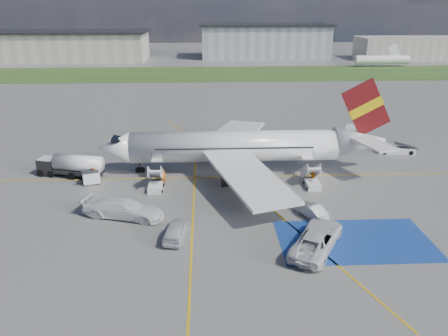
{
  "coord_description": "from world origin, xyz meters",
  "views": [
    {
      "loc": [
        -3.66,
        -38.55,
        20.66
      ],
      "look_at": [
        -1.6,
        6.09,
        3.5
      ],
      "focal_mm": 35.0,
      "sensor_mm": 36.0,
      "label": 1
    }
  ],
  "objects": [
    {
      "name": "crew_nose",
      "position": [
        -17.16,
        11.21,
        0.9
      ],
      "size": [
        1.1,
        1.1,
        1.8
      ],
      "primitive_type": "imported",
      "rotation": [
        0.0,
        0.0,
        -0.82
      ],
      "color": "orange",
      "rests_on": "ground"
    },
    {
      "name": "gpu_cart",
      "position": [
        -17.37,
        10.62,
        0.73
      ],
      "size": [
        2.23,
        1.79,
        1.62
      ],
      "rotation": [
        0.0,
        0.0,
        0.34
      ],
      "color": "white",
      "rests_on": "ground"
    },
    {
      "name": "airstairs_fwd",
      "position": [
        -9.5,
        8.7,
        0.62
      ],
      "size": [
        1.9,
        5.2,
        3.6
      ],
      "color": "white",
      "rests_on": "ground"
    },
    {
      "name": "terminal_west",
      "position": [
        -55.0,
        130.0,
        5.0
      ],
      "size": [
        60.0,
        22.0,
        10.0
      ],
      "primitive_type": "cube",
      "color": "gray",
      "rests_on": "ground"
    },
    {
      "name": "car_silver_b",
      "position": [
        7.02,
        1.04,
        0.68
      ],
      "size": [
        3.08,
        4.36,
        1.37
      ],
      "primitive_type": "imported",
      "rotation": [
        0.0,
        0.0,
        3.58
      ],
      "color": "#ACAEB3",
      "rests_on": "ground"
    },
    {
      "name": "taxiway_line_cross",
      "position": [
        -5.0,
        -10.0,
        0.01
      ],
      "size": [
        0.2,
        60.0,
        0.01
      ],
      "primitive_type": "cube",
      "color": "gold",
      "rests_on": "ground"
    },
    {
      "name": "airliner",
      "position": [
        1.51,
        14.0,
        3.39
      ],
      "size": [
        36.81,
        32.95,
        11.92
      ],
      "color": "white",
      "rests_on": "ground"
    },
    {
      "name": "car_silver_a",
      "position": [
        -6.42,
        -2.72,
        0.82
      ],
      "size": [
        2.72,
        5.07,
        1.64
      ],
      "primitive_type": "imported",
      "rotation": [
        0.0,
        0.0,
        2.97
      ],
      "color": "silver",
      "rests_on": "ground"
    },
    {
      "name": "taxiway_line_diag",
      "position": [
        0.0,
        12.0,
        0.01
      ],
      "size": [
        20.71,
        56.45,
        0.01
      ],
      "primitive_type": "cube",
      "rotation": [
        0.0,
        0.0,
        0.35
      ],
      "color": "gold",
      "rests_on": "ground"
    },
    {
      "name": "fuel_tanker",
      "position": [
        -20.42,
        13.24,
        1.2
      ],
      "size": [
        8.63,
        4.38,
        2.85
      ],
      "rotation": [
        0.0,
        0.0,
        -0.27
      ],
      "color": "black",
      "rests_on": "ground"
    },
    {
      "name": "crew_fwd",
      "position": [
        -8.68,
        10.16,
        0.89
      ],
      "size": [
        0.76,
        0.63,
        1.79
      ],
      "primitive_type": "imported",
      "rotation": [
        0.0,
        0.0,
        0.36
      ],
      "color": "orange",
      "rests_on": "ground"
    },
    {
      "name": "taxiway_line_main",
      "position": [
        0.0,
        12.0,
        0.01
      ],
      "size": [
        120.0,
        0.2,
        0.01
      ],
      "primitive_type": "cube",
      "color": "gold",
      "rests_on": "ground"
    },
    {
      "name": "grass_strip",
      "position": [
        0.0,
        95.0,
        0.01
      ],
      "size": [
        400.0,
        30.0,
        0.01
      ],
      "primitive_type": "cube",
      "color": "#2D4C1E",
      "rests_on": "ground"
    },
    {
      "name": "crew_aft",
      "position": [
        9.3,
        9.7,
        0.8
      ],
      "size": [
        0.68,
        1.02,
        1.61
      ],
      "primitive_type": "imported",
      "rotation": [
        0.0,
        0.0,
        1.91
      ],
      "color": "orange",
      "rests_on": "ground"
    },
    {
      "name": "ground",
      "position": [
        0.0,
        0.0,
        0.0
      ],
      "size": [
        400.0,
        400.0,
        0.0
      ],
      "primitive_type": "plane",
      "color": "#60605E",
      "rests_on": "ground"
    },
    {
      "name": "airstairs_aft",
      "position": [
        9.0,
        8.7,
        0.62
      ],
      "size": [
        1.9,
        5.2,
        3.6
      ],
      "color": "white",
      "rests_on": "ground"
    },
    {
      "name": "terminal_centre",
      "position": [
        20.0,
        135.0,
        6.0
      ],
      "size": [
        48.0,
        18.0,
        12.0
      ],
      "primitive_type": "cube",
      "color": "gray",
      "rests_on": "ground"
    },
    {
      "name": "staging_box",
      "position": [
        10.0,
        -4.0,
        0.01
      ],
      "size": [
        14.0,
        8.0,
        0.01
      ],
      "primitive_type": "cube",
      "color": "navy",
      "rests_on": "ground"
    },
    {
      "name": "belt_loader",
      "position": [
        24.11,
        20.15,
        0.4
      ],
      "size": [
        5.5,
        2.48,
        1.61
      ],
      "rotation": [
        0.0,
        0.0,
        -0.11
      ],
      "color": "white",
      "rests_on": "ground"
    },
    {
      "name": "van_white_b",
      "position": [
        -12.08,
        1.73,
        1.25
      ],
      "size": [
        6.87,
        4.28,
        2.51
      ],
      "primitive_type": "imported",
      "rotation": [
        0.0,
        0.0,
        1.29
      ],
      "color": "white",
      "rests_on": "ground"
    },
    {
      "name": "van_white_a",
      "position": [
        6.17,
        -5.08,
        1.24
      ],
      "size": [
        5.92,
        7.22,
        2.47
      ],
      "primitive_type": "imported",
      "rotation": [
        0.0,
        0.0,
        2.62
      ],
      "color": "silver",
      "rests_on": "ground"
    },
    {
      "name": "terminal_east",
      "position": [
        75.0,
        128.0,
        4.0
      ],
      "size": [
        40.0,
        16.0,
        8.0
      ],
      "primitive_type": "cube",
      "color": "gray",
      "rests_on": "ground"
    }
  ]
}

